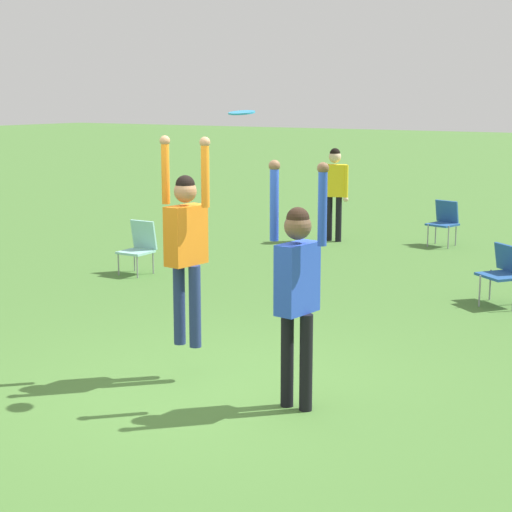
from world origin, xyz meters
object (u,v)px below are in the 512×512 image
person_jumping (186,237)px  camping_chair_4 (505,270)px  person_defending (297,279)px  camping_chair_2 (140,244)px  person_spectator_near (334,185)px  frisbee (242,113)px  camping_chair_0 (444,219)px

person_jumping → camping_chair_4: (1.77, 4.86, -0.98)m
person_jumping → person_defending: bearing=-90.0°
camping_chair_2 → camping_chair_4: size_ratio=1.04×
camping_chair_4 → person_spectator_near: bearing=-1.3°
frisbee → camping_chair_0: bearing=98.1°
person_spectator_near → camping_chair_2: bearing=-126.5°
frisbee → camping_chair_2: bearing=140.0°
person_defending → camping_chair_2: size_ratio=2.65×
person_jumping → person_defending: (1.36, -0.15, -0.24)m
person_jumping → camping_chair_2: size_ratio=2.46×
person_defending → camping_chair_4: person_defending is taller
camping_chair_4 → person_spectator_near: 5.55m
person_spectator_near → person_defending: bearing=-86.3°
frisbee → camping_chair_2: 6.24m
camping_chair_4 → person_defending: bearing=121.4°
person_jumping → person_spectator_near: (-2.61, 8.21, -0.34)m
person_defending → camping_chair_0: (-1.95, 9.04, -0.71)m
person_jumping → person_spectator_near: bearing=23.9°
frisbee → camping_chair_0: size_ratio=0.29×
frisbee → person_spectator_near: frisbee is taller
person_defending → person_jumping: bearing=-90.0°
person_defending → camping_chair_4: bearing=-178.4°
camping_chair_2 → camping_chair_4: camping_chair_2 is taller
person_jumping → person_spectator_near: 8.62m
frisbee → camping_chair_4: frisbee is taller
camping_chair_0 → camping_chair_4: camping_chair_0 is taller
camping_chair_0 → camping_chair_2: 6.07m
person_jumping → frisbee: 1.40m
person_spectator_near → frisbee: bearing=-89.9°
person_jumping → camping_chair_4: 5.26m
person_jumping → person_defending: 1.39m
person_jumping → camping_chair_2: (-3.80, 3.74, -0.98)m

